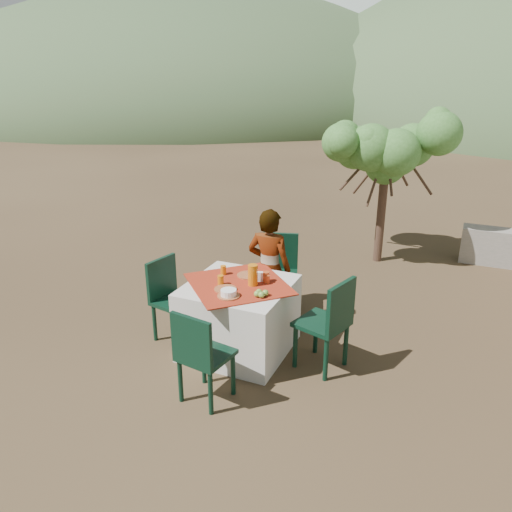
{
  "coord_description": "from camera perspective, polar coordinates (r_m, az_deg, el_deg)",
  "views": [
    {
      "loc": [
        2.31,
        -4.61,
        2.81
      ],
      "look_at": [
        0.31,
        -0.02,
        0.93
      ],
      "focal_mm": 35.0,
      "sensor_mm": 36.0,
      "label": 1
    }
  ],
  "objects": [
    {
      "name": "ground",
      "position": [
        5.87,
        -2.72,
        -8.01
      ],
      "size": [
        160.0,
        160.0,
        0.0
      ],
      "primitive_type": "plane",
      "color": "#342517",
      "rests_on": "ground"
    },
    {
      "name": "table",
      "position": [
        5.25,
        -1.97,
        -6.98
      ],
      "size": [
        1.3,
        1.3,
        0.76
      ],
      "color": "white",
      "rests_on": "ground"
    },
    {
      "name": "chair_far",
      "position": [
        6.1,
        2.69,
        -1.44
      ],
      "size": [
        0.54,
        0.54,
        0.94
      ],
      "rotation": [
        0.0,
        0.0,
        0.29
      ],
      "color": "black",
      "rests_on": "ground"
    },
    {
      "name": "chair_near",
      "position": [
        4.42,
        -6.37,
        -11.02
      ],
      "size": [
        0.47,
        0.47,
        0.9
      ],
      "rotation": [
        0.0,
        0.0,
        2.99
      ],
      "color": "black",
      "rests_on": "ground"
    },
    {
      "name": "chair_left",
      "position": [
        5.51,
        -9.8,
        -4.43
      ],
      "size": [
        0.49,
        0.49,
        0.91
      ],
      "rotation": [
        0.0,
        0.0,
        1.38
      ],
      "color": "black",
      "rests_on": "ground"
    },
    {
      "name": "chair_right",
      "position": [
        4.89,
        8.37,
        -7.32
      ],
      "size": [
        0.56,
        0.56,
        0.96
      ],
      "rotation": [
        0.0,
        0.0,
        4.42
      ],
      "color": "black",
      "rests_on": "ground"
    },
    {
      "name": "person",
      "position": [
        5.62,
        1.52,
        -1.45
      ],
      "size": [
        0.51,
        0.34,
        1.39
      ],
      "primitive_type": "imported",
      "rotation": [
        0.0,
        0.0,
        3.15
      ],
      "color": "#8C6651",
      "rests_on": "ground"
    },
    {
      "name": "shrub_tree",
      "position": [
        7.68,
        15.21,
        10.81
      ],
      "size": [
        1.72,
        1.69,
        2.02
      ],
      "color": "#4B3325",
      "rests_on": "ground"
    },
    {
      "name": "hill_near_left",
      "position": [
        40.22,
        -7.08,
        16.43
      ],
      "size": [
        40.0,
        40.0,
        16.0
      ],
      "primitive_type": "ellipsoid",
      "color": "#304929",
      "rests_on": "ground"
    },
    {
      "name": "hill_far_center",
      "position": [
        57.03,
        18.02,
        16.81
      ],
      "size": [
        60.0,
        60.0,
        24.0
      ],
      "primitive_type": "ellipsoid",
      "color": "gray",
      "rests_on": "ground"
    },
    {
      "name": "plate_far",
      "position": [
        5.26,
        -0.9,
        -2.22
      ],
      "size": [
        0.24,
        0.24,
        0.01
      ],
      "primitive_type": "cylinder",
      "color": "brown",
      "rests_on": "table"
    },
    {
      "name": "plate_near",
      "position": [
        4.94,
        -3.51,
        -3.8
      ],
      "size": [
        0.22,
        0.22,
        0.01
      ],
      "primitive_type": "cylinder",
      "color": "brown",
      "rests_on": "table"
    },
    {
      "name": "glass_far",
      "position": [
        5.29,
        -3.76,
        -1.61
      ],
      "size": [
        0.06,
        0.06,
        0.1
      ],
      "primitive_type": "cylinder",
      "color": "orange",
      "rests_on": "table"
    },
    {
      "name": "glass_near",
      "position": [
        5.04,
        -4.07,
        -2.77
      ],
      "size": [
        0.06,
        0.06,
        0.1
      ],
      "primitive_type": "cylinder",
      "color": "orange",
      "rests_on": "table"
    },
    {
      "name": "juice_pitcher",
      "position": [
        5.0,
        -0.37,
        -2.19
      ],
      "size": [
        0.1,
        0.1,
        0.22
      ],
      "primitive_type": "cylinder",
      "color": "orange",
      "rests_on": "table"
    },
    {
      "name": "bowl_plate",
      "position": [
        4.8,
        -3.15,
        -4.56
      ],
      "size": [
        0.22,
        0.22,
        0.01
      ],
      "primitive_type": "cylinder",
      "color": "brown",
      "rests_on": "table"
    },
    {
      "name": "white_bowl",
      "position": [
        4.79,
        -3.16,
        -4.19
      ],
      "size": [
        0.15,
        0.15,
        0.06
      ],
      "primitive_type": "cylinder",
      "color": "white",
      "rests_on": "bowl_plate"
    },
    {
      "name": "jar_left",
      "position": [
        5.08,
        1.29,
        -2.66
      ],
      "size": [
        0.05,
        0.05,
        0.08
      ],
      "primitive_type": "cylinder",
      "color": "#C54F22",
      "rests_on": "table"
    },
    {
      "name": "jar_right",
      "position": [
        5.11,
        1.2,
        -2.38
      ],
      "size": [
        0.07,
        0.07,
        0.11
      ],
      "primitive_type": "cylinder",
      "color": "#C54F22",
      "rests_on": "table"
    },
    {
      "name": "napkin_holder",
      "position": [
        5.12,
        0.37,
        -2.35
      ],
      "size": [
        0.09,
        0.07,
        0.1
      ],
      "primitive_type": "cube",
      "rotation": [
        0.0,
        0.0,
        0.35
      ],
      "color": "white",
      "rests_on": "table"
    },
    {
      "name": "fruit_cluster",
      "position": [
        4.78,
        0.55,
        -4.3
      ],
      "size": [
        0.13,
        0.12,
        0.06
      ],
      "color": "olive",
      "rests_on": "table"
    }
  ]
}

